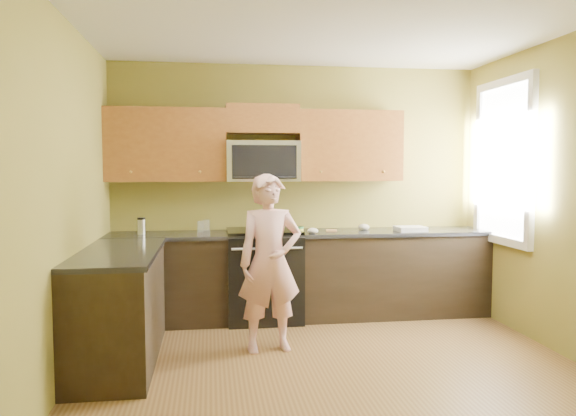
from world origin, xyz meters
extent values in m
plane|color=brown|center=(0.00, 0.00, 0.00)|extent=(4.00, 4.00, 0.00)
plane|color=white|center=(0.00, 0.00, 2.70)|extent=(4.00, 4.00, 0.00)
plane|color=olive|center=(0.00, 2.00, 1.35)|extent=(4.00, 0.00, 4.00)
plane|color=olive|center=(0.00, -2.00, 1.35)|extent=(4.00, 0.00, 4.00)
plane|color=olive|center=(-2.00, 0.00, 1.35)|extent=(0.00, 4.00, 4.00)
cube|color=black|center=(0.00, 1.70, 0.44)|extent=(4.00, 0.60, 0.88)
cube|color=black|center=(-1.70, 0.60, 0.44)|extent=(0.60, 1.60, 0.88)
cube|color=black|center=(0.00, 1.69, 0.90)|extent=(4.00, 0.62, 0.04)
cube|color=black|center=(-1.69, 0.60, 0.90)|extent=(0.62, 1.60, 0.04)
cube|color=brown|center=(-0.40, 1.83, 2.10)|extent=(0.76, 0.33, 0.30)
imported|color=#EA7775|center=(-0.44, 0.71, 0.77)|extent=(0.61, 0.44, 1.54)
cube|color=#B27F47|center=(0.32, 1.69, 0.93)|extent=(0.13, 0.13, 0.01)
ellipsoid|color=silver|center=(0.08, 1.49, 0.95)|extent=(0.14, 0.15, 0.06)
ellipsoid|color=silver|center=(0.69, 1.74, 0.95)|extent=(0.15, 0.16, 0.07)
cube|color=white|center=(1.15, 1.58, 0.95)|extent=(0.31, 0.25, 0.05)
cylinder|color=silver|center=(-0.99, 1.91, 0.98)|extent=(0.08, 0.08, 0.12)
cylinder|color=silver|center=(-1.05, 1.76, 0.98)|extent=(0.07, 0.07, 0.12)
camera|label=1|loc=(-0.95, -3.98, 1.59)|focal=34.31mm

